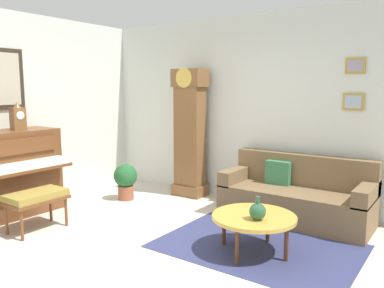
{
  "coord_description": "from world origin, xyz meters",
  "views": [
    {
      "loc": [
        2.72,
        -2.9,
        1.72
      ],
      "look_at": [
        -0.22,
        1.28,
        0.98
      ],
      "focal_mm": 36.22,
      "sensor_mm": 36.0,
      "label": 1
    }
  ],
  "objects_px": {
    "piano": "(3,174)",
    "green_jug": "(258,211)",
    "grandfather_clock": "(190,136)",
    "coffee_table": "(254,218)",
    "piano_bench": "(36,198)",
    "mantel_clock": "(18,117)",
    "potted_plant": "(125,179)",
    "couch": "(296,196)"
  },
  "relations": [
    {
      "from": "mantel_clock",
      "to": "potted_plant",
      "type": "xyz_separation_m",
      "value": [
        0.73,
        1.28,
        -1.01
      ]
    },
    {
      "from": "green_jug",
      "to": "coffee_table",
      "type": "bearing_deg",
      "value": 129.62
    },
    {
      "from": "grandfather_clock",
      "to": "green_jug",
      "type": "xyz_separation_m",
      "value": [
        1.94,
        -1.54,
        -0.47
      ]
    },
    {
      "from": "piano_bench",
      "to": "coffee_table",
      "type": "xyz_separation_m",
      "value": [
        2.45,
        0.92,
        -0.03
      ]
    },
    {
      "from": "grandfather_clock",
      "to": "green_jug",
      "type": "distance_m",
      "value": 2.52
    },
    {
      "from": "piano_bench",
      "to": "mantel_clock",
      "type": "height_order",
      "value": "mantel_clock"
    },
    {
      "from": "piano",
      "to": "green_jug",
      "type": "relative_size",
      "value": 6.0
    },
    {
      "from": "piano",
      "to": "green_jug",
      "type": "xyz_separation_m",
      "value": [
        3.33,
        0.77,
        -0.09
      ]
    },
    {
      "from": "mantel_clock",
      "to": "green_jug",
      "type": "xyz_separation_m",
      "value": [
        3.33,
        0.52,
        -0.84
      ]
    },
    {
      "from": "couch",
      "to": "potted_plant",
      "type": "xyz_separation_m",
      "value": [
        -2.5,
        -0.63,
        0.01
      ]
    },
    {
      "from": "mantel_clock",
      "to": "potted_plant",
      "type": "bearing_deg",
      "value": 60.35
    },
    {
      "from": "grandfather_clock",
      "to": "mantel_clock",
      "type": "relative_size",
      "value": 5.34
    },
    {
      "from": "piano_bench",
      "to": "green_jug",
      "type": "height_order",
      "value": "green_jug"
    },
    {
      "from": "coffee_table",
      "to": "green_jug",
      "type": "distance_m",
      "value": 0.18
    },
    {
      "from": "grandfather_clock",
      "to": "potted_plant",
      "type": "distance_m",
      "value": 1.21
    },
    {
      "from": "grandfather_clock",
      "to": "coffee_table",
      "type": "xyz_separation_m",
      "value": [
        1.85,
        -1.43,
        -0.58
      ]
    },
    {
      "from": "green_jug",
      "to": "mantel_clock",
      "type": "bearing_deg",
      "value": -171.21
    },
    {
      "from": "piano",
      "to": "potted_plant",
      "type": "distance_m",
      "value": 1.72
    },
    {
      "from": "piano",
      "to": "grandfather_clock",
      "type": "bearing_deg",
      "value": 58.89
    },
    {
      "from": "couch",
      "to": "mantel_clock",
      "type": "bearing_deg",
      "value": -149.47
    },
    {
      "from": "piano",
      "to": "couch",
      "type": "distance_m",
      "value": 3.89
    },
    {
      "from": "piano",
      "to": "coffee_table",
      "type": "height_order",
      "value": "piano"
    },
    {
      "from": "grandfather_clock",
      "to": "couch",
      "type": "distance_m",
      "value": 1.95
    },
    {
      "from": "couch",
      "to": "coffee_table",
      "type": "bearing_deg",
      "value": -89.36
    },
    {
      "from": "green_jug",
      "to": "potted_plant",
      "type": "height_order",
      "value": "green_jug"
    },
    {
      "from": "green_jug",
      "to": "grandfather_clock",
      "type": "bearing_deg",
      "value": 141.45
    },
    {
      "from": "piano",
      "to": "grandfather_clock",
      "type": "relative_size",
      "value": 0.71
    },
    {
      "from": "piano_bench",
      "to": "couch",
      "type": "distance_m",
      "value": 3.29
    },
    {
      "from": "piano",
      "to": "piano_bench",
      "type": "bearing_deg",
      "value": -3.25
    },
    {
      "from": "grandfather_clock",
      "to": "couch",
      "type": "height_order",
      "value": "grandfather_clock"
    },
    {
      "from": "couch",
      "to": "mantel_clock",
      "type": "relative_size",
      "value": 5.0
    },
    {
      "from": "grandfather_clock",
      "to": "mantel_clock",
      "type": "distance_m",
      "value": 2.51
    },
    {
      "from": "mantel_clock",
      "to": "piano",
      "type": "bearing_deg",
      "value": -90.34
    },
    {
      "from": "piano_bench",
      "to": "mantel_clock",
      "type": "distance_m",
      "value": 1.25
    },
    {
      "from": "coffee_table",
      "to": "green_jug",
      "type": "height_order",
      "value": "green_jug"
    },
    {
      "from": "piano_bench",
      "to": "couch",
      "type": "xyz_separation_m",
      "value": [
        2.44,
        2.2,
        -0.09
      ]
    },
    {
      "from": "grandfather_clock",
      "to": "coffee_table",
      "type": "bearing_deg",
      "value": -37.84
    },
    {
      "from": "couch",
      "to": "coffee_table",
      "type": "relative_size",
      "value": 2.16
    },
    {
      "from": "piano_bench",
      "to": "grandfather_clock",
      "type": "relative_size",
      "value": 0.34
    },
    {
      "from": "grandfather_clock",
      "to": "mantel_clock",
      "type": "xyz_separation_m",
      "value": [
        -1.4,
        -2.06,
        0.37
      ]
    },
    {
      "from": "piano_bench",
      "to": "mantel_clock",
      "type": "relative_size",
      "value": 1.84
    },
    {
      "from": "couch",
      "to": "mantel_clock",
      "type": "xyz_separation_m",
      "value": [
        -3.23,
        -1.9,
        1.02
      ]
    }
  ]
}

